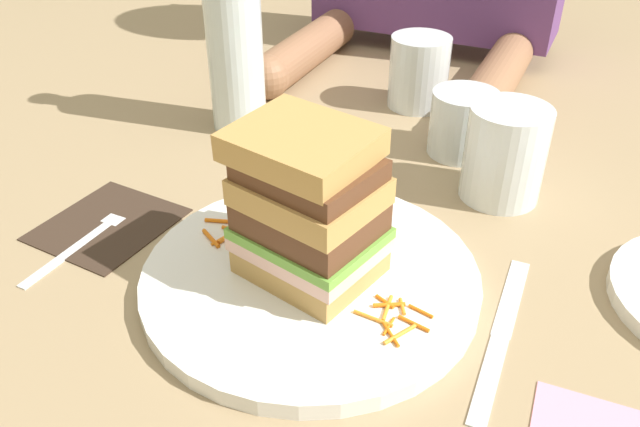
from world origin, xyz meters
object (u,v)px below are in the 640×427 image
object	(u,v)px
juice_glass	(504,159)
empty_tumbler_0	(463,123)
sandwich	(304,206)
main_plate	(306,276)
knife	(500,337)
napkin_dark	(108,224)
water_bottle	(233,22)
empty_tumbler_1	(419,72)
fork	(91,233)

from	to	relation	value
juice_glass	empty_tumbler_0	world-z (taller)	juice_glass
sandwich	juice_glass	xyz separation A→B (m)	(0.12, 0.22, -0.04)
main_plate	knife	world-z (taller)	main_plate
main_plate	knife	bearing A→B (deg)	0.85
main_plate	knife	xyz separation A→B (m)	(0.17, 0.00, -0.01)
napkin_dark	empty_tumbler_0	bearing A→B (deg)	46.96
main_plate	juice_glass	bearing A→B (deg)	60.50
sandwich	empty_tumbler_0	size ratio (longest dim) A/B	1.72
water_bottle	empty_tumbler_0	world-z (taller)	water_bottle
sandwich	juice_glass	world-z (taller)	sandwich
juice_glass	empty_tumbler_0	distance (m)	0.10
main_plate	sandwich	bearing A→B (deg)	139.23
juice_glass	knife	bearing A→B (deg)	-77.49
water_bottle	empty_tumbler_1	distance (m)	0.26
fork	water_bottle	distance (m)	0.30
knife	juice_glass	xyz separation A→B (m)	(-0.05, 0.22, 0.04)
fork	juice_glass	bearing A→B (deg)	35.38
sandwich	fork	bearing A→B (deg)	-173.17
napkin_dark	empty_tumbler_0	distance (m)	0.41
water_bottle	juice_glass	bearing A→B (deg)	-5.03
fork	knife	bearing A→B (deg)	4.15
knife	juice_glass	size ratio (longest dim) A/B	1.97
main_plate	empty_tumbler_0	xyz separation A→B (m)	(0.06, 0.30, 0.03)
sandwich	empty_tumbler_0	xyz separation A→B (m)	(0.06, 0.30, -0.04)
napkin_dark	fork	bearing A→B (deg)	-91.77
juice_glass	empty_tumbler_0	bearing A→B (deg)	128.54
empty_tumbler_1	sandwich	bearing A→B (deg)	-86.06
fork	knife	size ratio (longest dim) A/B	0.83
sandwich	napkin_dark	world-z (taller)	sandwich
napkin_dark	fork	xyz separation A→B (m)	(-0.00, -0.02, 0.00)
knife	napkin_dark	bearing A→B (deg)	-179.10
napkin_dark	juice_glass	size ratio (longest dim) A/B	1.23
water_bottle	fork	bearing A→B (deg)	-91.14
water_bottle	sandwich	bearing A→B (deg)	-49.11
napkin_dark	fork	distance (m)	0.02
fork	empty_tumbler_0	xyz separation A→B (m)	(0.28, 0.32, 0.03)
napkin_dark	juice_glass	bearing A→B (deg)	32.88
water_bottle	napkin_dark	bearing A→B (deg)	-91.09
main_plate	empty_tumbler_1	bearing A→B (deg)	94.01
empty_tumbler_0	sandwich	bearing A→B (deg)	-101.70
sandwich	fork	size ratio (longest dim) A/B	0.81
fork	water_bottle	bearing A→B (deg)	88.86
fork	knife	world-z (taller)	fork
juice_glass	water_bottle	bearing A→B (deg)	174.97
sandwich	juice_glass	bearing A→B (deg)	60.35
empty_tumbler_0	empty_tumbler_1	distance (m)	0.14
sandwich	empty_tumbler_0	world-z (taller)	sandwich
sandwich	knife	distance (m)	0.19
main_plate	sandwich	distance (m)	0.07
main_plate	empty_tumbler_0	distance (m)	0.30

